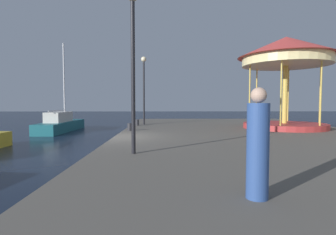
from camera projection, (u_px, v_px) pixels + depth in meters
name	position (u px, v px, depth m)	size (l,w,h in m)	color
ground_plane	(114.00, 155.00, 11.71)	(120.00, 120.00, 0.00)	black
quay_dock	(257.00, 145.00, 11.80)	(12.69, 26.15, 0.80)	#5B564F
sailboat_teal	(61.00, 124.00, 21.25)	(1.70, 6.86, 7.19)	#19606B
carousel	(286.00, 60.00, 15.30)	(5.43, 5.43, 5.28)	#B23333
lamp_post_near_edge	(133.00, 43.00, 7.60)	(0.36, 0.36, 4.73)	black
lamp_post_mid_promenade	(144.00, 79.00, 18.04)	(0.36, 0.36, 4.62)	black
bollard_center	(137.00, 123.00, 17.37)	(0.24, 0.24, 0.40)	#2D2D33
bollard_south	(130.00, 127.00, 14.15)	(0.24, 0.24, 0.40)	#2D2D33
person_by_the_water	(258.00, 147.00, 4.08)	(0.34, 0.34, 1.72)	#2D4C8C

